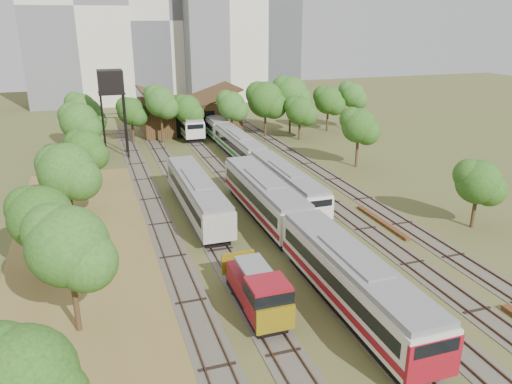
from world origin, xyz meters
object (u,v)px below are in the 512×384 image
object	(u,v)px
shunter_locomotive	(259,293)
railcar_green_set	(239,146)
water_tower	(111,84)
railcar_red_set	(300,231)

from	to	relation	value
shunter_locomotive	railcar_green_set	bearing A→B (deg)	75.10
railcar_green_set	shunter_locomotive	bearing A→B (deg)	-104.90
water_tower	shunter_locomotive	bearing A→B (deg)	-82.13
railcar_red_set	shunter_locomotive	world-z (taller)	railcar_red_set
shunter_locomotive	water_tower	world-z (taller)	water_tower
railcar_green_set	shunter_locomotive	world-z (taller)	railcar_green_set
railcar_red_set	water_tower	bearing A→B (deg)	108.06
railcar_red_set	railcar_green_set	size ratio (longest dim) A/B	0.66
shunter_locomotive	water_tower	xyz separation A→B (m)	(-6.12, 44.28, 8.55)
railcar_red_set	water_tower	world-z (taller)	water_tower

